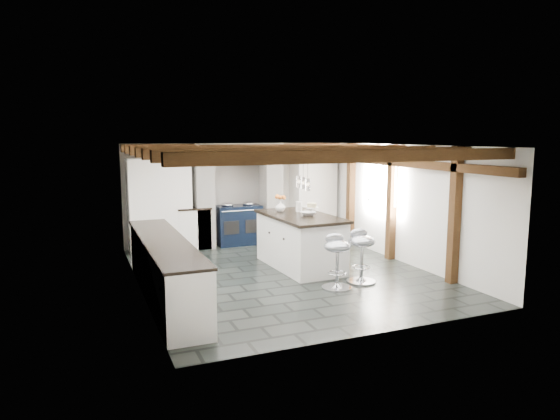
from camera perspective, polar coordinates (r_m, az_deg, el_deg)
name	(u,v)px	position (r m, az deg, el deg)	size (l,w,h in m)	color
ground	(283,273)	(9.08, 0.37, -7.26)	(6.00, 6.00, 0.00)	black
room_shell	(228,207)	(9.97, -5.99, 0.38)	(6.00, 6.03, 6.00)	white
range_cooker	(238,224)	(11.43, -4.79, -1.61)	(1.00, 0.63, 0.99)	black
kitchen_island	(300,240)	(9.41, 2.31, -3.50)	(1.14, 2.07, 1.34)	white
bar_stool_near	(362,250)	(8.52, 9.30, -4.49)	(0.51, 0.51, 0.91)	silver
bar_stool_far	(337,255)	(8.13, 6.54, -5.13)	(0.55, 0.55, 0.90)	silver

